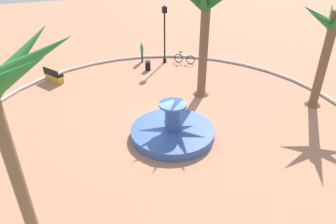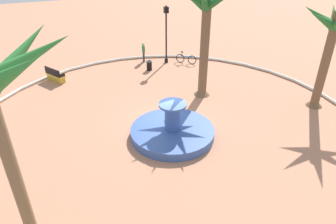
{
  "view_description": "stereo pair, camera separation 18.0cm",
  "coord_description": "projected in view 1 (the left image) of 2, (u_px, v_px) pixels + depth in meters",
  "views": [
    {
      "loc": [
        5.21,
        13.3,
        9.09
      ],
      "look_at": [
        0.02,
        0.33,
        1.0
      ],
      "focal_mm": 33.05,
      "sensor_mm": 36.0,
      "label": 1
    },
    {
      "loc": [
        5.04,
        13.37,
        9.09
      ],
      "look_at": [
        0.02,
        0.33,
        1.0
      ],
      "focal_mm": 33.05,
      "sensor_mm": 36.0,
      "label": 2
    }
  ],
  "objects": [
    {
      "name": "fountain",
      "position": [
        173.0,
        131.0,
        15.85
      ],
      "size": [
        4.29,
        4.29,
        1.91
      ],
      "color": "#38569E",
      "rests_on": "ground"
    },
    {
      "name": "ground_plane",
      "position": [
        166.0,
        125.0,
        16.92
      ],
      "size": [
        80.0,
        80.0,
        0.0
      ],
      "primitive_type": "plane",
      "color": "tan"
    },
    {
      "name": "bicycle_red_frame",
      "position": [
        184.0,
        59.0,
        24.74
      ],
      "size": [
        1.3,
        1.22,
        0.94
      ],
      "color": "black",
      "rests_on": "ground"
    },
    {
      "name": "plaza_curb",
      "position": [
        166.0,
        123.0,
        16.86
      ],
      "size": [
        21.56,
        21.56,
        0.2
      ],
      "primitive_type": "torus",
      "color": "silver",
      "rests_on": "ground"
    },
    {
      "name": "lamppost",
      "position": [
        165.0,
        30.0,
        23.79
      ],
      "size": [
        0.32,
        0.32,
        4.51
      ],
      "color": "black",
      "rests_on": "ground"
    },
    {
      "name": "palm_tree_by_curb",
      "position": [
        205.0,
        21.0,
        17.74
      ],
      "size": [
        3.88,
        3.85,
        6.62
      ],
      "color": "brown",
      "rests_on": "ground"
    },
    {
      "name": "trash_bin",
      "position": [
        148.0,
        65.0,
        23.49
      ],
      "size": [
        0.46,
        0.46,
        0.73
      ],
      "color": "black",
      "rests_on": "ground"
    },
    {
      "name": "bench_west",
      "position": [
        54.0,
        77.0,
        21.69
      ],
      "size": [
        1.28,
        1.62,
        1.0
      ],
      "color": "gold",
      "rests_on": "ground"
    },
    {
      "name": "palm_tree_mid_plaza",
      "position": [
        330.0,
        37.0,
        16.81
      ],
      "size": [
        3.82,
        3.5,
        5.89
      ],
      "color": "brown",
      "rests_on": "ground"
    },
    {
      "name": "person_cyclist_helmet",
      "position": [
        142.0,
        51.0,
        24.78
      ],
      "size": [
        0.25,
        0.52,
        1.6
      ],
      "color": "#33333D",
      "rests_on": "ground"
    }
  ]
}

